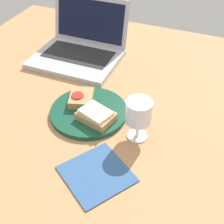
% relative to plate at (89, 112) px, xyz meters
% --- Properties ---
extents(wooden_table, '(1.40, 1.40, 0.03)m').
position_rel_plate_xyz_m(wooden_table, '(0.04, -0.01, -0.02)').
color(wooden_table, '#B27F51').
rests_on(wooden_table, ground).
extents(plate, '(0.24, 0.24, 0.02)m').
position_rel_plate_xyz_m(plate, '(0.00, 0.00, 0.00)').
color(plate, '#144733').
rests_on(plate, wooden_table).
extents(sandwich_with_cheese, '(0.12, 0.10, 0.03)m').
position_rel_plate_xyz_m(sandwich_with_cheese, '(0.04, -0.03, 0.02)').
color(sandwich_with_cheese, '#A88456').
rests_on(sandwich_with_cheese, plate).
extents(sandwich_with_tomato, '(0.10, 0.11, 0.03)m').
position_rel_plate_xyz_m(sandwich_with_tomato, '(-0.04, 0.03, 0.02)').
color(sandwich_with_tomato, '#A88456').
rests_on(sandwich_with_tomato, plate).
extents(wine_glass, '(0.07, 0.07, 0.13)m').
position_rel_plate_xyz_m(wine_glass, '(0.17, -0.04, 0.08)').
color(wine_glass, white).
rests_on(wine_glass, wooden_table).
extents(laptop, '(0.33, 0.30, 0.20)m').
position_rel_plate_xyz_m(laptop, '(-0.18, 0.30, 0.03)').
color(laptop, '#ADAFB5').
rests_on(laptop, wooden_table).
extents(napkin, '(0.22, 0.22, 0.00)m').
position_rel_plate_xyz_m(napkin, '(0.12, -0.21, -0.01)').
color(napkin, '#33598C').
rests_on(napkin, wooden_table).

